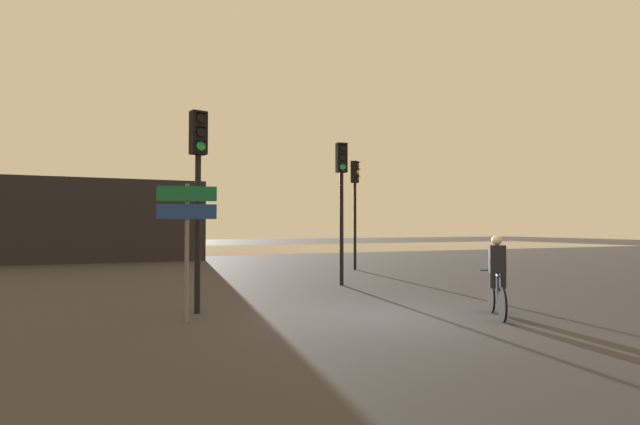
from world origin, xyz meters
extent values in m
plane|color=#333338|center=(0.00, 0.00, 0.00)|extent=(120.00, 120.00, 0.00)
cube|color=gray|center=(0.00, 29.88, 0.00)|extent=(80.00, 16.00, 0.01)
cube|color=black|center=(-7.24, 19.88, 2.08)|extent=(13.48, 4.00, 4.16)
cylinder|color=black|center=(1.31, 5.21, 1.72)|extent=(0.12, 0.12, 3.44)
cube|color=black|center=(1.31, 5.21, 3.89)|extent=(0.35, 0.28, 0.90)
cylinder|color=black|center=(1.29, 5.08, 4.18)|extent=(0.19, 0.05, 0.19)
cube|color=black|center=(1.29, 5.06, 4.29)|extent=(0.20, 0.14, 0.02)
cylinder|color=black|center=(1.29, 5.08, 3.89)|extent=(0.19, 0.05, 0.19)
cube|color=black|center=(1.29, 5.06, 4.00)|extent=(0.20, 0.14, 0.02)
cylinder|color=green|center=(1.29, 5.08, 3.60)|extent=(0.19, 0.05, 0.19)
cube|color=black|center=(1.29, 5.06, 3.71)|extent=(0.20, 0.14, 0.02)
cylinder|color=black|center=(4.15, 9.84, 1.80)|extent=(0.12, 0.12, 3.60)
cube|color=black|center=(4.15, 9.84, 4.05)|extent=(0.40, 0.39, 0.90)
cylinder|color=black|center=(4.24, 9.74, 4.34)|extent=(0.17, 0.14, 0.19)
cube|color=black|center=(4.25, 9.72, 4.45)|extent=(0.22, 0.21, 0.02)
cylinder|color=orange|center=(4.24, 9.74, 4.05)|extent=(0.17, 0.14, 0.19)
cube|color=black|center=(4.25, 9.72, 4.16)|extent=(0.22, 0.21, 0.02)
cylinder|color=black|center=(4.24, 9.74, 3.76)|extent=(0.17, 0.14, 0.19)
cube|color=black|center=(4.25, 9.72, 3.87)|extent=(0.22, 0.21, 0.02)
cylinder|color=black|center=(-3.57, 1.94, 1.64)|extent=(0.12, 0.12, 3.28)
cube|color=black|center=(-3.57, 1.94, 3.73)|extent=(0.37, 0.31, 0.90)
cylinder|color=black|center=(-3.53, 1.81, 4.02)|extent=(0.19, 0.08, 0.19)
cube|color=black|center=(-3.53, 1.79, 4.13)|extent=(0.21, 0.16, 0.02)
cylinder|color=black|center=(-3.53, 1.81, 3.73)|extent=(0.19, 0.08, 0.19)
cube|color=black|center=(-3.53, 1.79, 3.84)|extent=(0.21, 0.16, 0.02)
cylinder|color=green|center=(-3.53, 1.81, 3.44)|extent=(0.19, 0.08, 0.19)
cube|color=black|center=(-3.53, 1.79, 3.55)|extent=(0.21, 0.16, 0.02)
cylinder|color=slate|center=(-3.89, 1.16, 1.30)|extent=(0.08, 0.08, 2.60)
cube|color=#116038|center=(-3.91, 1.10, 2.41)|extent=(1.08, 0.25, 0.28)
cube|color=navy|center=(-3.91, 1.10, 2.07)|extent=(1.08, 0.25, 0.28)
cylinder|color=black|center=(2.08, -0.36, 0.33)|extent=(0.38, 0.58, 0.66)
cylinder|color=black|center=(1.53, -1.26, 0.33)|extent=(0.38, 0.58, 0.66)
cylinder|color=navy|center=(1.81, -0.81, 0.83)|extent=(0.47, 0.74, 0.04)
cylinder|color=navy|center=(1.73, -0.94, 0.61)|extent=(0.04, 0.04, 0.55)
cylinder|color=navy|center=(2.05, -0.40, 0.88)|extent=(0.41, 0.26, 0.03)
cylinder|color=black|center=(1.81, -0.99, 0.88)|extent=(0.11, 0.11, 0.60)
cylinder|color=black|center=(1.64, -0.88, 0.88)|extent=(0.11, 0.11, 0.60)
cube|color=black|center=(1.75, -0.89, 1.15)|extent=(0.36, 0.33, 0.54)
sphere|color=beige|center=(1.77, -0.87, 1.52)|extent=(0.20, 0.20, 0.20)
camera|label=1|loc=(-5.30, -8.52, 1.79)|focal=28.00mm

